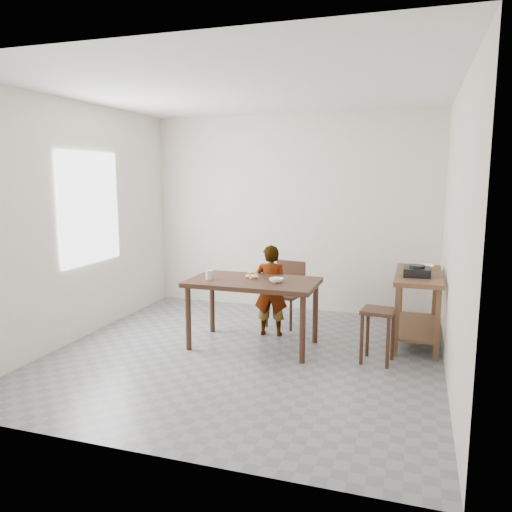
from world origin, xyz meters
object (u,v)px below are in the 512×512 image
(dining_table, at_px, (253,313))
(stool, at_px, (377,336))
(child, at_px, (271,290))
(prep_counter, at_px, (417,308))
(dining_chair, at_px, (285,294))

(dining_table, bearing_deg, stool, -3.22)
(dining_table, distance_m, stool, 1.35)
(dining_table, relative_size, child, 1.30)
(child, distance_m, stool, 1.40)
(prep_counter, distance_m, child, 1.67)
(child, bearing_deg, dining_chair, -106.92)
(dining_table, xyz_separation_m, stool, (1.35, -0.08, -0.10))
(dining_chair, height_order, stool, dining_chair)
(child, bearing_deg, prep_counter, -179.18)
(child, height_order, stool, child)
(dining_table, height_order, prep_counter, prep_counter)
(prep_counter, distance_m, dining_chair, 1.59)
(dining_table, bearing_deg, child, 80.84)
(dining_table, bearing_deg, dining_chair, 81.00)
(prep_counter, height_order, child, child)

